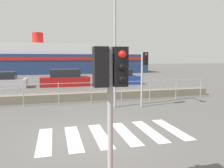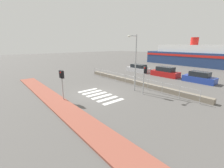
# 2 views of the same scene
# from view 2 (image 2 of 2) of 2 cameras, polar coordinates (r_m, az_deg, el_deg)

# --- Properties ---
(ground_plane) EXTENTS (160.00, 160.00, 0.00)m
(ground_plane) POSITION_cam_2_polar(r_m,az_deg,el_deg) (16.01, -6.42, -3.63)
(ground_plane) COLOR #565451
(sidewalk_brick) EXTENTS (24.00, 1.80, 0.12)m
(sidewalk_brick) POSITION_cam_2_polar(r_m,az_deg,el_deg) (14.29, -20.31, -6.53)
(sidewalk_brick) COLOR #934C3D
(sidewalk_brick) RESTS_ON ground_plane
(crosswalk) EXTENTS (4.95, 2.40, 0.01)m
(crosswalk) POSITION_cam_2_polar(r_m,az_deg,el_deg) (15.41, -4.83, -4.32)
(crosswalk) COLOR silver
(crosswalk) RESTS_ON ground_plane
(seawall) EXTENTS (18.36, 0.55, 0.49)m
(seawall) POSITION_cam_2_polar(r_m,az_deg,el_deg) (19.90, 8.63, 0.70)
(seawall) COLOR slate
(seawall) RESTS_ON ground_plane
(harbor_fence) EXTENTS (16.57, 0.04, 1.26)m
(harbor_fence) POSITION_cam_2_polar(r_m,az_deg,el_deg) (19.14, 6.96, 1.97)
(harbor_fence) COLOR #9EA0A3
(harbor_fence) RESTS_ON ground_plane
(traffic_light_near) EXTENTS (0.58, 0.41, 2.81)m
(traffic_light_near) POSITION_cam_2_polar(r_m,az_deg,el_deg) (14.11, -18.60, 2.51)
(traffic_light_near) COLOR #9EA0A3
(traffic_light_near) RESTS_ON ground_plane
(traffic_light_far) EXTENTS (0.34, 0.32, 2.92)m
(traffic_light_far) POSITION_cam_2_polar(r_m,az_deg,el_deg) (15.45, 12.34, 3.67)
(traffic_light_far) COLOR #9EA0A3
(traffic_light_far) RESTS_ON ground_plane
(streetlamp) EXTENTS (0.32, 1.35, 6.04)m
(streetlamp) POSITION_cam_2_polar(r_m,az_deg,el_deg) (16.22, 8.43, 10.16)
(streetlamp) COLOR #9EA0A3
(streetlamp) RESTS_ON ground_plane
(ferry_boat) EXTENTS (29.74, 6.97, 6.75)m
(ferry_boat) POSITION_cam_2_polar(r_m,az_deg,el_deg) (42.43, 31.88, 8.65)
(ferry_boat) COLOR navy
(ferry_boat) RESTS_ON ground_plane
(parked_car_silver) EXTENTS (4.55, 1.85, 1.41)m
(parked_car_silver) POSITION_cam_2_polar(r_m,az_deg,el_deg) (29.09, 10.01, 5.80)
(parked_car_silver) COLOR #BCBCC1
(parked_car_silver) RESTS_ON ground_plane
(parked_car_red) EXTENTS (4.47, 1.72, 1.57)m
(parked_car_red) POSITION_cam_2_polar(r_m,az_deg,el_deg) (25.87, 19.57, 4.22)
(parked_car_red) COLOR #B21919
(parked_car_red) RESTS_ON ground_plane
(parked_car_blue) EXTENTS (4.03, 1.73, 1.50)m
(parked_car_blue) POSITION_cam_2_polar(r_m,az_deg,el_deg) (23.73, 30.32, 2.08)
(parked_car_blue) COLOR #233D9E
(parked_car_blue) RESTS_ON ground_plane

